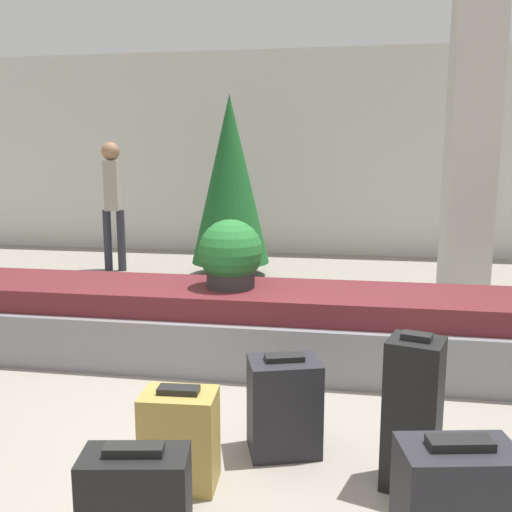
# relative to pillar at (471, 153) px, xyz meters

# --- Properties ---
(ground_plane) EXTENTS (18.00, 18.00, 0.00)m
(ground_plane) POSITION_rel_pillar_xyz_m (-1.85, -3.09, -1.60)
(ground_plane) COLOR gray
(back_wall) EXTENTS (18.00, 0.06, 3.20)m
(back_wall) POSITION_rel_pillar_xyz_m (-1.85, 3.13, -0.00)
(back_wall) COLOR beige
(back_wall) RESTS_ON ground_plane
(carousel) EXTENTS (7.90, 0.97, 0.58)m
(carousel) POSITION_rel_pillar_xyz_m (-1.85, -1.82, -1.32)
(carousel) COLOR gray
(carousel) RESTS_ON ground_plane
(pillar) EXTENTS (0.45, 0.45, 3.20)m
(pillar) POSITION_rel_pillar_xyz_m (0.00, 0.00, 0.00)
(pillar) COLOR beige
(pillar) RESTS_ON ground_plane
(suitcase_1) EXTENTS (0.44, 0.38, 0.55)m
(suitcase_1) POSITION_rel_pillar_xyz_m (-1.47, -3.17, -1.34)
(suitcase_1) COLOR #232328
(suitcase_1) RESTS_ON ground_plane
(suitcase_2) EXTENTS (0.37, 0.26, 0.50)m
(suitcase_2) POSITION_rel_pillar_xyz_m (-1.92, -3.57, -1.36)
(suitcase_2) COLOR #A3843D
(suitcase_2) RESTS_ON ground_plane
(suitcase_5) EXTENTS (0.31, 0.30, 0.77)m
(suitcase_5) POSITION_rel_pillar_xyz_m (-0.82, -3.40, -1.23)
(suitcase_5) COLOR black
(suitcase_5) RESTS_ON ground_plane
(potted_plant_1) EXTENTS (0.49, 0.49, 0.52)m
(potted_plant_1) POSITION_rel_pillar_xyz_m (-2.05, -1.82, -0.77)
(potted_plant_1) COLOR #2D2D2D
(potted_plant_1) RESTS_ON carousel
(traveler_0) EXTENTS (0.31, 0.36, 1.75)m
(traveler_0) POSITION_rel_pillar_xyz_m (-4.37, 1.31, -0.54)
(traveler_0) COLOR #282833
(traveler_0) RESTS_ON ground_plane
(decorated_tree) EXTENTS (1.02, 1.02, 2.35)m
(decorated_tree) POSITION_rel_pillar_xyz_m (-2.72, 1.27, -0.34)
(decorated_tree) COLOR #4C331E
(decorated_tree) RESTS_ON ground_plane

